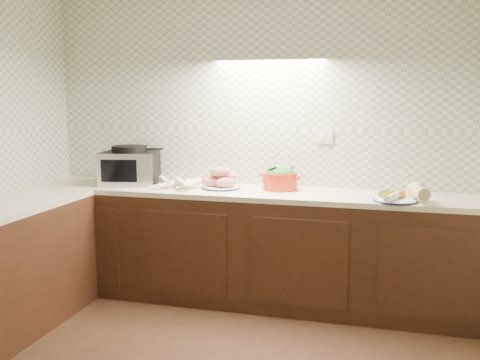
% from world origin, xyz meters
% --- Properties ---
extents(room, '(3.60, 3.60, 2.60)m').
position_xyz_m(room, '(0.00, 0.00, 1.63)').
color(room, black).
rests_on(room, ground).
extents(counter, '(3.60, 3.60, 0.90)m').
position_xyz_m(counter, '(-0.68, 0.68, 0.45)').
color(counter, black).
rests_on(counter, ground).
extents(toaster_oven, '(0.52, 0.44, 0.32)m').
position_xyz_m(toaster_oven, '(-1.05, 1.53, 1.05)').
color(toaster_oven, black).
rests_on(toaster_oven, counter).
extents(parsnip_pile, '(0.50, 0.43, 0.09)m').
position_xyz_m(parsnip_pile, '(-0.56, 1.46, 0.94)').
color(parsnip_pile, beige).
rests_on(parsnip_pile, counter).
extents(sweet_potato_plate, '(0.32, 0.31, 0.18)m').
position_xyz_m(sweet_potato_plate, '(-0.24, 1.54, 0.97)').
color(sweet_potato_plate, '#11143F').
rests_on(sweet_potato_plate, counter).
extents(onion_bowl, '(0.14, 0.14, 0.11)m').
position_xyz_m(onion_bowl, '(-0.24, 1.65, 0.94)').
color(onion_bowl, black).
rests_on(onion_bowl, counter).
extents(dutch_oven, '(0.34, 0.34, 0.19)m').
position_xyz_m(dutch_oven, '(0.22, 1.60, 0.99)').
color(dutch_oven, red).
rests_on(dutch_oven, counter).
extents(veg_plate, '(0.38, 0.36, 0.14)m').
position_xyz_m(veg_plate, '(1.17, 1.36, 0.95)').
color(veg_plate, '#11143F').
rests_on(veg_plate, counter).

